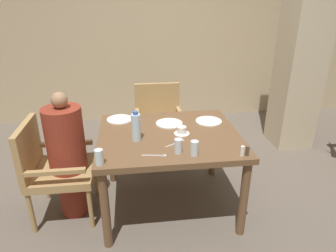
{
  "coord_description": "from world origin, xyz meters",
  "views": [
    {
      "loc": [
        -0.31,
        -2.35,
        1.85
      ],
      "look_at": [
        0.0,
        0.05,
        0.8
      ],
      "focal_mm": 32.0,
      "sensor_mm": 36.0,
      "label": 1
    }
  ],
  "objects_px": {
    "glass_tall_mid": "(99,157)",
    "glass_tall_far": "(194,148)",
    "chair_left_side": "(52,166)",
    "plate_main_left": "(209,121)",
    "plate_main_right": "(120,119)",
    "water_bottle": "(136,127)",
    "plate_dessert_center": "(169,123)",
    "diner_in_left_chair": "(68,155)",
    "glass_tall_near": "(178,146)",
    "chair_far_side": "(159,119)",
    "teacup_with_saucer": "(182,131)"
  },
  "relations": [
    {
      "from": "glass_tall_mid",
      "to": "glass_tall_far",
      "type": "xyz_separation_m",
      "value": [
        0.7,
        0.05,
        0.0
      ]
    },
    {
      "from": "chair_left_side",
      "to": "plate_main_left",
      "type": "bearing_deg",
      "value": 8.69
    },
    {
      "from": "plate_main_right",
      "to": "water_bottle",
      "type": "relative_size",
      "value": 0.99
    },
    {
      "from": "glass_tall_mid",
      "to": "plate_dessert_center",
      "type": "bearing_deg",
      "value": 48.57
    },
    {
      "from": "diner_in_left_chair",
      "to": "plate_dessert_center",
      "type": "relative_size",
      "value": 4.64
    },
    {
      "from": "chair_left_side",
      "to": "diner_in_left_chair",
      "type": "xyz_separation_m",
      "value": [
        0.14,
        0.0,
        0.1
      ]
    },
    {
      "from": "water_bottle",
      "to": "glass_tall_mid",
      "type": "bearing_deg",
      "value": -126.79
    },
    {
      "from": "glass_tall_near",
      "to": "plate_main_right",
      "type": "bearing_deg",
      "value": 122.1
    },
    {
      "from": "chair_far_side",
      "to": "glass_tall_mid",
      "type": "bearing_deg",
      "value": -111.79
    },
    {
      "from": "diner_in_left_chair",
      "to": "plate_dessert_center",
      "type": "distance_m",
      "value": 0.95
    },
    {
      "from": "plate_main_left",
      "to": "glass_tall_mid",
      "type": "height_order",
      "value": "glass_tall_mid"
    },
    {
      "from": "plate_main_right",
      "to": "glass_tall_near",
      "type": "xyz_separation_m",
      "value": [
        0.46,
        -0.73,
        0.05
      ]
    },
    {
      "from": "plate_main_left",
      "to": "plate_main_right",
      "type": "distance_m",
      "value": 0.86
    },
    {
      "from": "glass_tall_mid",
      "to": "glass_tall_near",
      "type": "bearing_deg",
      "value": 9.4
    },
    {
      "from": "chair_left_side",
      "to": "plate_main_left",
      "type": "xyz_separation_m",
      "value": [
        1.44,
        0.22,
        0.25
      ]
    },
    {
      "from": "chair_left_side",
      "to": "glass_tall_far",
      "type": "bearing_deg",
      "value": -19.2
    },
    {
      "from": "plate_main_left",
      "to": "water_bottle",
      "type": "distance_m",
      "value": 0.77
    },
    {
      "from": "plate_dessert_center",
      "to": "glass_tall_far",
      "type": "bearing_deg",
      "value": -79.87
    },
    {
      "from": "chair_far_side",
      "to": "glass_tall_far",
      "type": "distance_m",
      "value": 1.39
    },
    {
      "from": "plate_main_left",
      "to": "plate_dessert_center",
      "type": "height_order",
      "value": "same"
    },
    {
      "from": "glass_tall_far",
      "to": "glass_tall_mid",
      "type": "bearing_deg",
      "value": -176.07
    },
    {
      "from": "glass_tall_near",
      "to": "chair_far_side",
      "type": "bearing_deg",
      "value": 91.18
    },
    {
      "from": "diner_in_left_chair",
      "to": "glass_tall_near",
      "type": "bearing_deg",
      "value": -21.46
    },
    {
      "from": "teacup_with_saucer",
      "to": "glass_tall_mid",
      "type": "bearing_deg",
      "value": -147.15
    },
    {
      "from": "chair_left_side",
      "to": "teacup_with_saucer",
      "type": "height_order",
      "value": "chair_left_side"
    },
    {
      "from": "plate_main_left",
      "to": "glass_tall_mid",
      "type": "relative_size",
      "value": 2.15
    },
    {
      "from": "chair_left_side",
      "to": "glass_tall_near",
      "type": "height_order",
      "value": "chair_left_side"
    },
    {
      "from": "plate_dessert_center",
      "to": "water_bottle",
      "type": "xyz_separation_m",
      "value": [
        -0.31,
        -0.3,
        0.11
      ]
    },
    {
      "from": "teacup_with_saucer",
      "to": "diner_in_left_chair",
      "type": "bearing_deg",
      "value": 178.75
    },
    {
      "from": "chair_far_side",
      "to": "plate_main_left",
      "type": "bearing_deg",
      "value": -60.11
    },
    {
      "from": "teacup_with_saucer",
      "to": "glass_tall_far",
      "type": "xyz_separation_m",
      "value": [
        0.03,
        -0.38,
        0.03
      ]
    },
    {
      "from": "diner_in_left_chair",
      "to": "plate_dessert_center",
      "type": "height_order",
      "value": "diner_in_left_chair"
    },
    {
      "from": "glass_tall_far",
      "to": "water_bottle",
      "type": "bearing_deg",
      "value": 143.23
    },
    {
      "from": "chair_left_side",
      "to": "glass_tall_mid",
      "type": "relative_size",
      "value": 7.72
    },
    {
      "from": "plate_dessert_center",
      "to": "chair_left_side",
      "type": "bearing_deg",
      "value": -168.54
    },
    {
      "from": "plate_main_left",
      "to": "plate_dessert_center",
      "type": "xyz_separation_m",
      "value": [
        -0.38,
        -0.01,
        0.0
      ]
    },
    {
      "from": "plate_main_left",
      "to": "teacup_with_saucer",
      "type": "relative_size",
      "value": 1.83
    },
    {
      "from": "plate_dessert_center",
      "to": "water_bottle",
      "type": "distance_m",
      "value": 0.45
    },
    {
      "from": "plate_main_left",
      "to": "plate_main_right",
      "type": "bearing_deg",
      "value": 169.62
    },
    {
      "from": "water_bottle",
      "to": "glass_tall_far",
      "type": "distance_m",
      "value": 0.53
    },
    {
      "from": "plate_dessert_center",
      "to": "glass_tall_far",
      "type": "distance_m",
      "value": 0.63
    },
    {
      "from": "glass_tall_far",
      "to": "glass_tall_near",
      "type": "bearing_deg",
      "value": 157.16
    },
    {
      "from": "chair_far_side",
      "to": "plate_dessert_center",
      "type": "height_order",
      "value": "chair_far_side"
    },
    {
      "from": "plate_dessert_center",
      "to": "teacup_with_saucer",
      "type": "bearing_deg",
      "value": -71.22
    },
    {
      "from": "plate_main_left",
      "to": "chair_left_side",
      "type": "bearing_deg",
      "value": -171.31
    },
    {
      "from": "diner_in_left_chair",
      "to": "chair_far_side",
      "type": "height_order",
      "value": "diner_in_left_chair"
    },
    {
      "from": "plate_dessert_center",
      "to": "glass_tall_far",
      "type": "xyz_separation_m",
      "value": [
        0.11,
        -0.62,
        0.05
      ]
    },
    {
      "from": "glass_tall_near",
      "to": "water_bottle",
      "type": "bearing_deg",
      "value": 139.02
    },
    {
      "from": "diner_in_left_chair",
      "to": "plate_main_left",
      "type": "bearing_deg",
      "value": 9.62
    },
    {
      "from": "diner_in_left_chair",
      "to": "glass_tall_mid",
      "type": "xyz_separation_m",
      "value": [
        0.32,
        -0.45,
        0.21
      ]
    }
  ]
}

